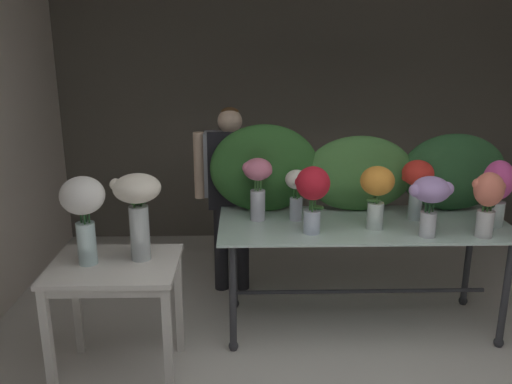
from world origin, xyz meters
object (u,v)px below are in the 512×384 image
object	(u,v)px
side_table_white	(116,278)
vase_crimson_snapdragons	(312,191)
vase_scarlet_ranunculus	(417,181)
vase_fuchsia_dahlias	(497,189)
vase_cream_lisianthus_tall	(138,204)
vase_rosy_peonies	(257,182)
display_table_glass	(362,239)
vase_coral_roses	(488,199)
vase_sunset_stock	(377,190)
vase_white_roses_tall	(84,207)
florist	(231,180)
vase_lilac_hydrangea	(431,197)
vase_ivory_anemones	(296,190)

from	to	relation	value
side_table_white	vase_crimson_snapdragons	bearing A→B (deg)	16.80
vase_crimson_snapdragons	vase_scarlet_ranunculus	bearing A→B (deg)	18.53
vase_fuchsia_dahlias	vase_cream_lisianthus_tall	distance (m)	2.45
vase_scarlet_ranunculus	side_table_white	bearing A→B (deg)	-162.53
vase_fuchsia_dahlias	vase_rosy_peonies	bearing A→B (deg)	174.55
display_table_glass	vase_coral_roses	bearing A→B (deg)	-21.84
vase_cream_lisianthus_tall	vase_sunset_stock	bearing A→B (deg)	14.11
vase_crimson_snapdragons	vase_cream_lisianthus_tall	xyz separation A→B (m)	(-1.10, -0.32, 0.02)
vase_coral_roses	vase_crimson_snapdragons	bearing A→B (deg)	175.03
vase_fuchsia_dahlias	vase_coral_roses	bearing A→B (deg)	-126.57
display_table_glass	vase_scarlet_ranunculus	world-z (taller)	vase_scarlet_ranunculus
vase_coral_roses	vase_white_roses_tall	distance (m)	2.57
florist	vase_coral_roses	bearing A→B (deg)	-28.82
display_table_glass	vase_scarlet_ranunculus	size ratio (longest dim) A/B	4.70
vase_crimson_snapdragons	vase_sunset_stock	bearing A→B (deg)	9.34
side_table_white	florist	distance (m)	1.43
vase_sunset_stock	vase_coral_roses	bearing A→B (deg)	-14.16
vase_rosy_peonies	vase_lilac_hydrangea	xyz separation A→B (m)	(1.13, -0.37, -0.01)
vase_crimson_snapdragons	vase_fuchsia_dahlias	distance (m)	1.32
display_table_glass	vase_ivory_anemones	size ratio (longest dim) A/B	5.54
display_table_glass	vase_crimson_snapdragons	bearing A→B (deg)	-153.95
vase_fuchsia_dahlias	vase_coral_roses	size ratio (longest dim) A/B	1.07
vase_fuchsia_dahlias	side_table_white	bearing A→B (deg)	-168.94
vase_sunset_stock	display_table_glass	bearing A→B (deg)	112.32
side_table_white	vase_cream_lisianthus_tall	size ratio (longest dim) A/B	1.44
vase_rosy_peonies	vase_scarlet_ranunculus	bearing A→B (deg)	-0.80
vase_rosy_peonies	vase_coral_roses	xyz separation A→B (m)	(1.51, -0.38, -0.03)
vase_ivory_anemones	vase_crimson_snapdragons	size ratio (longest dim) A/B	0.81
side_table_white	vase_crimson_snapdragons	size ratio (longest dim) A/B	1.68
vase_fuchsia_dahlias	vase_crimson_snapdragons	bearing A→B (deg)	-174.66
vase_crimson_snapdragons	vase_sunset_stock	world-z (taller)	vase_crimson_snapdragons
vase_fuchsia_dahlias	vase_coral_roses	world-z (taller)	vase_fuchsia_dahlias
side_table_white	vase_coral_roses	world-z (taller)	vase_coral_roses
florist	vase_rosy_peonies	xyz separation A→B (m)	(0.21, -0.56, 0.14)
vase_ivory_anemones	vase_coral_roses	bearing A→B (deg)	-17.00
vase_crimson_snapdragons	vase_sunset_stock	xyz separation A→B (m)	(0.45, 0.07, -0.01)
side_table_white	vase_sunset_stock	xyz separation A→B (m)	(1.71, 0.45, 0.43)
vase_white_roses_tall	vase_fuchsia_dahlias	bearing A→B (deg)	10.47
florist	vase_crimson_snapdragons	distance (m)	1.03
vase_sunset_stock	vase_cream_lisianthus_tall	size ratio (longest dim) A/B	0.82
side_table_white	vase_lilac_hydrangea	xyz separation A→B (m)	(2.03, 0.29, 0.43)
vase_sunset_stock	vase_coral_roses	world-z (taller)	vase_sunset_stock
vase_ivory_anemones	vase_cream_lisianthus_tall	xyz separation A→B (m)	(-1.02, -0.59, 0.09)
vase_white_roses_tall	vase_cream_lisianthus_tall	world-z (taller)	vase_white_roses_tall
vase_rosy_peonies	vase_fuchsia_dahlias	distance (m)	1.68
side_table_white	vase_coral_roses	size ratio (longest dim) A/B	1.77
vase_coral_roses	vase_white_roses_tall	xyz separation A→B (m)	(-2.55, -0.28, 0.05)
vase_lilac_hydrangea	vase_scarlet_ranunculus	xyz separation A→B (m)	(0.02, 0.35, 0.02)
vase_rosy_peonies	vase_white_roses_tall	bearing A→B (deg)	-147.71
display_table_glass	vase_coral_roses	world-z (taller)	vase_coral_roses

